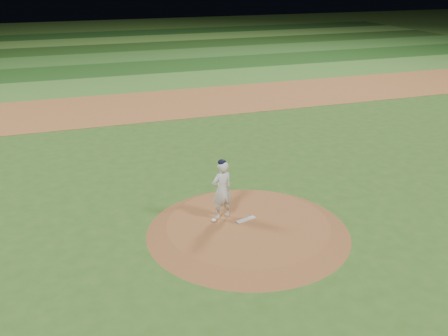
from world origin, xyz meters
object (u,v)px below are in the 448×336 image
object	(u,v)px
pitchers_mound	(248,227)
rosin_bag	(214,220)
pitching_rubber	(246,220)
pitcher_on_mound	(222,190)

from	to	relation	value
pitchers_mound	rosin_bag	size ratio (longest dim) A/B	40.61
pitching_rubber	pitcher_on_mound	world-z (taller)	pitcher_on_mound
rosin_bag	pitcher_on_mound	world-z (taller)	pitcher_on_mound
pitchers_mound	pitcher_on_mound	world-z (taller)	pitcher_on_mound
rosin_bag	pitcher_on_mound	size ratio (longest dim) A/B	0.08
pitching_rubber	rosin_bag	size ratio (longest dim) A/B	4.34
pitching_rubber	rosin_bag	world-z (taller)	rosin_bag
pitching_rubber	pitcher_on_mound	xyz separation A→B (m)	(-0.57, 0.36, 0.83)
pitchers_mound	pitcher_on_mound	bearing A→B (deg)	135.15
pitching_rubber	rosin_bag	bearing A→B (deg)	149.71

